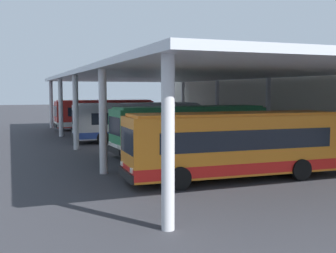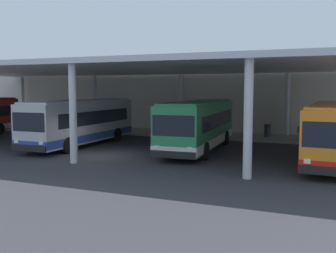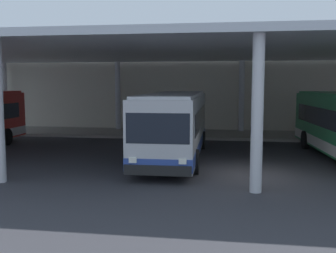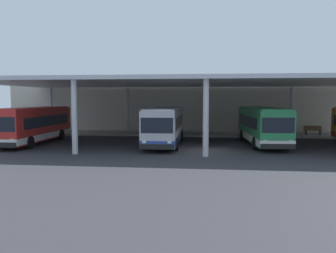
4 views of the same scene
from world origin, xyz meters
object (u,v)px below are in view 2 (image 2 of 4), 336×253
(bus_far_bay, at_px, (335,132))
(bus_second_bay, at_px, (81,122))
(bus_middle_bay, at_px, (199,125))
(bench_waiting, at_px, (309,132))
(trash_bin, at_px, (267,131))

(bus_far_bay, bearing_deg, bus_second_bay, 179.74)
(bus_middle_bay, bearing_deg, bus_far_bay, -8.74)
(bus_far_bay, relative_size, bench_waiting, 5.89)
(bus_middle_bay, relative_size, bus_far_bay, 1.01)
(bus_second_bay, distance_m, bench_waiting, 17.04)
(bus_second_bay, relative_size, trash_bin, 10.79)
(trash_bin, bearing_deg, bus_second_bay, -143.89)
(bus_second_bay, bearing_deg, bench_waiting, 30.84)
(bench_waiting, height_order, trash_bin, trash_bin)
(bus_second_bay, xyz_separation_m, trash_bin, (11.52, 8.40, -0.98))
(bench_waiting, distance_m, trash_bin, 3.10)
(trash_bin, bearing_deg, bus_far_bay, -60.59)
(bus_far_bay, distance_m, trash_bin, 9.78)
(bus_middle_bay, xyz_separation_m, bench_waiting, (6.35, 7.56, -0.99))
(bus_second_bay, height_order, bench_waiting, bus_second_bay)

